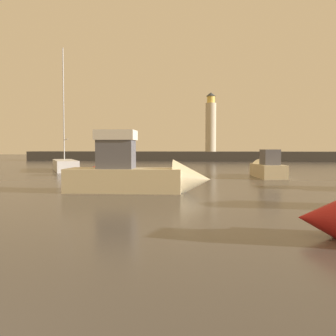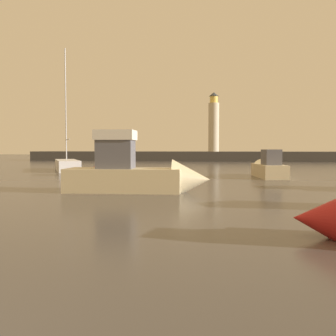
{
  "view_description": "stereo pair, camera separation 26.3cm",
  "coord_description": "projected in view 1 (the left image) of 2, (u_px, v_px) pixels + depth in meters",
  "views": [
    {
      "loc": [
        3.87,
        -1.94,
        2.39
      ],
      "look_at": [
        0.78,
        21.09,
        1.18
      ],
      "focal_mm": 39.93,
      "sensor_mm": 36.0,
      "label": 1
    },
    {
      "loc": [
        4.13,
        -1.9,
        2.39
      ],
      "look_at": [
        0.78,
        21.09,
        1.18
      ],
      "focal_mm": 39.93,
      "sensor_mm": 36.0,
      "label": 2
    }
  ],
  "objects": [
    {
      "name": "motorboat_6",
      "position": [
        265.0,
        168.0,
        31.83
      ],
      "size": [
        2.6,
        7.02,
        2.62
      ],
      "color": "beige",
      "rests_on": "ground_plane"
    },
    {
      "name": "sailboat_moored",
      "position": [
        65.0,
        165.0,
        40.38
      ],
      "size": [
        5.76,
        8.36,
        13.32
      ],
      "color": "white",
      "rests_on": "ground_plane"
    },
    {
      "name": "breakwater",
      "position": [
        198.0,
        156.0,
        72.4
      ],
      "size": [
        67.39,
        6.29,
        1.84
      ],
      "primitive_type": "cube",
      "color": "#423F3D",
      "rests_on": "ground_plane"
    },
    {
      "name": "motorboat_2",
      "position": [
        141.0,
        174.0,
        20.57
      ],
      "size": [
        8.04,
        2.73,
        3.78
      ],
      "color": "beige",
      "rests_on": "ground_plane"
    },
    {
      "name": "motorboat_5",
      "position": [
        113.0,
        168.0,
        34.09
      ],
      "size": [
        2.36,
        7.11,
        2.32
      ],
      "color": "#B21E1E",
      "rests_on": "ground_plane"
    },
    {
      "name": "lighthouse",
      "position": [
        211.0,
        124.0,
        71.75
      ],
      "size": [
        2.03,
        2.03,
        11.33
      ],
      "color": "beige",
      "rests_on": "breakwater"
    },
    {
      "name": "ground_plane",
      "position": [
        179.0,
        172.0,
        37.5
      ],
      "size": [
        220.0,
        220.0,
        0.0
      ],
      "primitive_type": "plane",
      "color": "#4C4742"
    }
  ]
}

